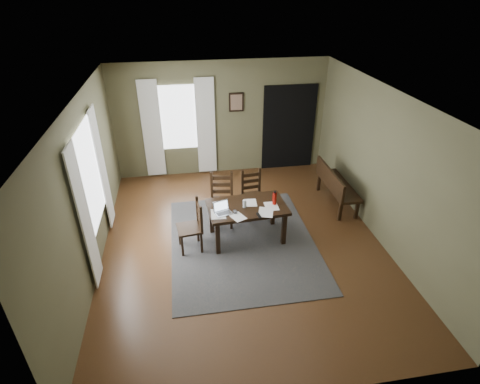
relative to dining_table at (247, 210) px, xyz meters
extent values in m
cube|color=#492C16|center=(-0.10, -0.12, -0.63)|extent=(5.00, 6.00, 0.01)
cube|color=brown|center=(-0.10, 2.88, 0.73)|extent=(5.00, 0.02, 2.70)
cube|color=brown|center=(-0.10, -3.12, 0.73)|extent=(5.00, 0.02, 2.70)
cube|color=brown|center=(-2.60, -0.12, 0.73)|extent=(0.02, 6.00, 2.70)
cube|color=brown|center=(2.40, -0.12, 0.73)|extent=(0.02, 6.00, 2.70)
cube|color=white|center=(-0.10, -0.12, 2.08)|extent=(5.00, 6.00, 0.02)
cube|color=#373737|center=(-0.10, -0.12, -0.62)|extent=(2.60, 3.20, 0.01)
cube|color=black|center=(0.00, 0.00, 0.06)|extent=(1.45, 0.93, 0.06)
cube|color=black|center=(0.00, 0.00, 0.01)|extent=(1.29, 0.77, 0.05)
cube|color=black|center=(-0.58, -0.37, -0.31)|extent=(0.08, 0.08, 0.60)
cube|color=black|center=(-0.63, 0.28, -0.31)|extent=(0.08, 0.08, 0.60)
cube|color=black|center=(0.63, -0.28, -0.31)|extent=(0.08, 0.08, 0.60)
cube|color=black|center=(0.58, 0.37, -0.31)|extent=(0.08, 0.08, 0.60)
cube|color=black|center=(-1.05, -0.15, -0.18)|extent=(0.47, 0.47, 0.04)
cube|color=black|center=(-1.24, -0.01, -0.41)|extent=(0.04, 0.04, 0.41)
cube|color=black|center=(-0.90, 0.04, -0.41)|extent=(0.04, 0.04, 0.41)
cube|color=black|center=(-1.20, -0.34, -0.41)|extent=(0.04, 0.04, 0.41)
cube|color=black|center=(-0.86, -0.30, -0.41)|extent=(0.04, 0.04, 0.41)
cube|color=black|center=(-0.88, 0.05, 0.09)|extent=(0.05, 0.05, 0.52)
cube|color=black|center=(-0.84, -0.31, 0.09)|extent=(0.05, 0.05, 0.52)
cube|color=black|center=(-0.86, -0.13, -0.05)|extent=(0.06, 0.31, 0.07)
cube|color=black|center=(-0.86, -0.13, 0.09)|extent=(0.06, 0.31, 0.07)
cube|color=black|center=(-0.86, -0.13, 0.23)|extent=(0.06, 0.31, 0.07)
cube|color=black|center=(-0.40, 0.54, -0.15)|extent=(0.51, 0.51, 0.04)
cube|color=black|center=(-0.60, 0.39, -0.39)|extent=(0.05, 0.05, 0.44)
cube|color=black|center=(-0.55, 0.75, -0.39)|extent=(0.05, 0.05, 0.44)
cube|color=black|center=(-0.24, 0.33, -0.39)|extent=(0.05, 0.05, 0.44)
cube|color=black|center=(-0.19, 0.70, -0.39)|extent=(0.05, 0.05, 0.44)
cube|color=black|center=(-0.56, 0.77, 0.14)|extent=(0.06, 0.06, 0.56)
cube|color=black|center=(-0.17, 0.72, 0.14)|extent=(0.06, 0.06, 0.56)
cube|color=black|center=(-0.37, 0.74, -0.01)|extent=(0.34, 0.08, 0.08)
cube|color=black|center=(-0.37, 0.74, 0.14)|extent=(0.34, 0.08, 0.08)
cube|color=black|center=(-0.37, 0.74, 0.30)|extent=(0.34, 0.08, 0.08)
cube|color=black|center=(0.27, 0.72, -0.18)|extent=(0.47, 0.47, 0.04)
cube|color=black|center=(0.12, 0.53, -0.41)|extent=(0.04, 0.04, 0.41)
cube|color=black|center=(0.08, 0.86, -0.41)|extent=(0.04, 0.04, 0.41)
cube|color=black|center=(0.45, 0.57, -0.41)|extent=(0.04, 0.04, 0.41)
cube|color=black|center=(0.41, 0.90, -0.41)|extent=(0.04, 0.04, 0.41)
cube|color=black|center=(0.06, 0.88, 0.09)|extent=(0.05, 0.05, 0.52)
cube|color=black|center=(0.42, 0.93, 0.09)|extent=(0.05, 0.05, 0.52)
cube|color=black|center=(0.24, 0.90, -0.05)|extent=(0.31, 0.06, 0.07)
cube|color=black|center=(0.24, 0.90, 0.09)|extent=(0.31, 0.06, 0.07)
cube|color=black|center=(0.24, 0.90, 0.23)|extent=(0.31, 0.06, 0.07)
cube|color=black|center=(2.12, 0.91, -0.19)|extent=(0.47, 1.45, 0.06)
cube|color=black|center=(2.30, 0.29, -0.42)|extent=(0.06, 0.06, 0.40)
cube|color=black|center=(1.95, 0.29, -0.42)|extent=(0.06, 0.06, 0.40)
cube|color=black|center=(2.30, 1.53, -0.42)|extent=(0.06, 0.06, 0.40)
cube|color=black|center=(1.95, 1.53, -0.42)|extent=(0.06, 0.06, 0.40)
cube|color=black|center=(1.91, 0.91, 0.02)|extent=(0.05, 1.45, 0.35)
cube|color=#B7B7BC|center=(-0.45, -0.18, 0.09)|extent=(0.33, 0.27, 0.01)
cube|color=#B7B7BC|center=(-0.48, -0.09, 0.19)|extent=(0.29, 0.13, 0.19)
cube|color=silver|center=(-0.48, -0.09, 0.19)|extent=(0.25, 0.11, 0.15)
cube|color=#3F3F42|center=(-0.45, -0.19, 0.10)|extent=(0.26, 0.18, 0.00)
cube|color=#3F3F42|center=(-0.24, -0.18, 0.10)|extent=(0.06, 0.09, 0.03)
cube|color=black|center=(0.14, -0.36, 0.10)|extent=(0.07, 0.17, 0.02)
cylinder|color=silver|center=(-0.05, -0.04, 0.16)|extent=(0.08, 0.08, 0.14)
cylinder|color=#AB160D|center=(0.49, -0.02, 0.20)|extent=(0.10, 0.10, 0.23)
cylinder|color=black|center=(0.49, -0.02, 0.34)|extent=(0.06, 0.06, 0.04)
cube|color=white|center=(-0.54, -0.19, 0.09)|extent=(0.27, 0.34, 0.00)
cube|color=white|center=(0.28, -0.26, 0.09)|extent=(0.33, 0.38, 0.00)
cube|color=white|center=(0.08, 0.09, 0.09)|extent=(0.23, 0.29, 0.00)
cube|color=white|center=(0.43, -0.09, 0.09)|extent=(0.24, 0.31, 0.00)
cube|color=white|center=(-0.22, -0.33, 0.09)|extent=(0.30, 0.33, 0.00)
cube|color=white|center=(-2.57, 0.08, 0.83)|extent=(0.01, 1.30, 1.70)
cube|color=white|center=(-1.10, 2.85, 0.83)|extent=(1.00, 0.01, 1.50)
cube|color=silver|center=(-2.54, -0.74, 0.58)|extent=(0.03, 0.48, 2.30)
cube|color=silver|center=(-2.54, 0.90, 0.58)|extent=(0.03, 0.48, 2.30)
cube|color=silver|center=(-1.72, 2.82, 0.58)|extent=(0.44, 0.03, 2.30)
cube|color=silver|center=(-0.48, 2.82, 0.58)|extent=(0.44, 0.03, 2.30)
cube|color=black|center=(0.25, 2.85, 1.13)|extent=(0.34, 0.03, 0.44)
cube|color=brown|center=(0.25, 2.83, 1.13)|extent=(0.27, 0.01, 0.36)
cube|color=black|center=(1.55, 2.85, 0.43)|extent=(1.30, 0.03, 2.10)
camera|label=1|loc=(-1.04, -5.57, 3.63)|focal=28.00mm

